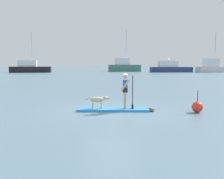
{
  "coord_description": "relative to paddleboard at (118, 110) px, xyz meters",
  "views": [
    {
      "loc": [
        -0.73,
        -11.56,
        2.17
      ],
      "look_at": [
        0.0,
        1.0,
        0.9
      ],
      "focal_mm": 40.09,
      "sensor_mm": 36.0,
      "label": 1
    }
  ],
  "objects": [
    {
      "name": "moored_boat_center",
      "position": [
        19.19,
        56.93,
        1.13
      ],
      "size": [
        11.39,
        3.27,
        3.79
      ],
      "color": "navy",
      "rests_on": "ground_plane"
    },
    {
      "name": "moored_boat_starboard",
      "position": [
        30.69,
        55.9,
        1.37
      ],
      "size": [
        9.16,
        4.13,
        11.06
      ],
      "color": "silver",
      "rests_on": "ground_plane"
    },
    {
      "name": "moored_boat_port",
      "position": [
        -18.96,
        56.42,
        1.21
      ],
      "size": [
        10.7,
        3.77,
        10.74
      ],
      "color": "black",
      "rests_on": "ground_plane"
    },
    {
      "name": "paddleboard",
      "position": [
        0.0,
        0.0,
        0.0
      ],
      "size": [
        3.64,
        1.0,
        0.1
      ],
      "color": "#338CD8",
      "rests_on": "ground_plane"
    },
    {
      "name": "moored_boat_outer",
      "position": [
        7.07,
        64.15,
        1.51
      ],
      "size": [
        9.79,
        3.0,
        12.67
      ],
      "color": "#3F7266",
      "rests_on": "ground_plane"
    },
    {
      "name": "dog",
      "position": [
        -0.93,
        0.06,
        0.45
      ],
      "size": [
        1.14,
        0.26,
        0.59
      ],
      "color": "#CCB78C",
      "rests_on": "paddleboard"
    },
    {
      "name": "ground_plane",
      "position": [
        -0.23,
        0.01,
        -0.05
      ],
      "size": [
        400.0,
        400.0,
        0.0
      ],
      "primitive_type": "plane",
      "color": "slate"
    },
    {
      "name": "marker_buoy",
      "position": [
        3.54,
        -0.65,
        0.2
      ],
      "size": [
        0.5,
        0.5,
        1.0
      ],
      "color": "red",
      "rests_on": "ground_plane"
    },
    {
      "name": "person_paddler",
      "position": [
        0.34,
        -0.02,
        1.0
      ],
      "size": [
        0.62,
        0.49,
        1.64
      ],
      "color": "tan",
      "rests_on": "paddleboard"
    }
  ]
}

